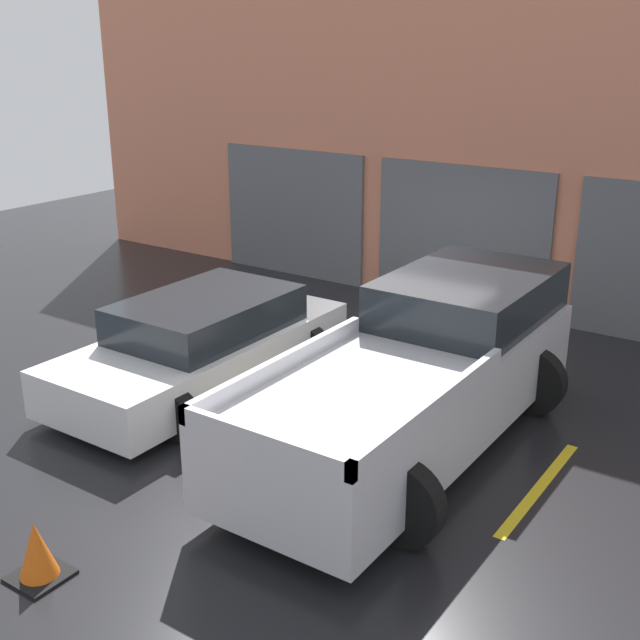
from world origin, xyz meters
name	(u,v)px	position (x,y,z in m)	size (l,w,h in m)	color
ground_plane	(382,360)	(0.00, 0.00, 0.00)	(28.00, 28.00, 0.00)	black
shophouse_building	(486,138)	(-0.01, 3.29, 2.88)	(17.80, 0.68, 5.86)	#D17A5B
pickup_truck	(421,373)	(1.57, -1.85, 0.83)	(2.50, 5.40, 1.73)	silver
sedan_white	(204,344)	(-1.57, -2.09, 0.58)	(2.19, 4.35, 1.23)	white
parking_stripe_far_left	(125,360)	(-3.14, -2.12, 0.00)	(0.12, 2.20, 0.01)	gold
parking_stripe_left	(298,413)	(0.00, -2.12, 0.00)	(0.12, 2.20, 0.01)	gold
parking_stripe_centre	(539,487)	(3.14, -2.12, 0.00)	(0.12, 2.20, 0.01)	gold
traffic_cone	(37,553)	(0.04, -6.03, 0.25)	(0.47, 0.47, 0.55)	black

